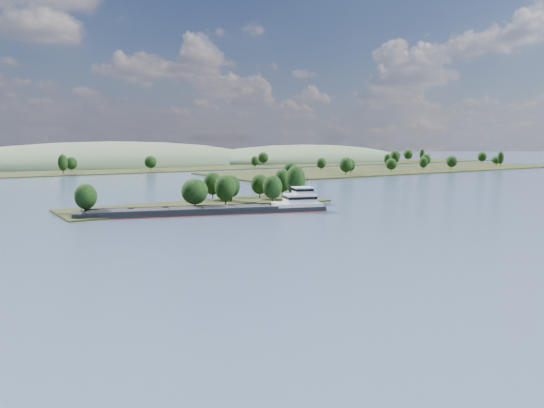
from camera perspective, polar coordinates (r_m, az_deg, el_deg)
ground at (r=146.93m, az=2.27°, el=-2.72°), size 1800.00×1800.00×0.00m
tree_island at (r=199.88m, az=-5.51°, el=1.09°), size 100.00×32.18×15.09m
right_bank at (r=433.80m, az=13.81°, el=3.71°), size 320.00×90.00×15.03m
back_shoreline at (r=409.26m, az=-19.92°, el=3.27°), size 900.00×60.00×14.82m
hill_east at (r=581.28m, az=3.49°, el=4.62°), size 260.00×140.00×36.00m
hill_west at (r=519.29m, az=-16.74°, el=4.04°), size 320.00×160.00×44.00m
cargo_barge at (r=178.54m, az=-5.34°, el=-0.53°), size 81.69×34.44×11.18m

